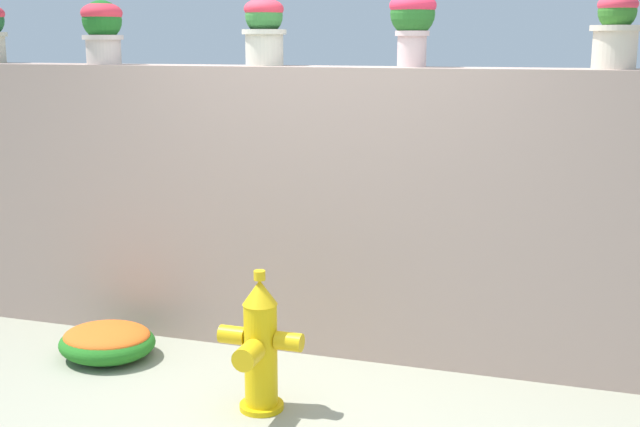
{
  "coord_description": "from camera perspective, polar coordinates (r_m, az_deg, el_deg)",
  "views": [
    {
      "loc": [
        1.4,
        -3.59,
        1.94
      ],
      "look_at": [
        -0.04,
        0.93,
        0.93
      ],
      "focal_mm": 45.16,
      "sensor_mm": 36.0,
      "label": 1
    }
  ],
  "objects": [
    {
      "name": "ground_plane",
      "position": [
        4.31,
        -3.4,
        -14.69
      ],
      "size": [
        24.0,
        24.0,
        0.0
      ],
      "primitive_type": "plane",
      "color": "gray"
    },
    {
      "name": "fire_hydrant",
      "position": [
        4.33,
        -4.29,
        -9.46
      ],
      "size": [
        0.46,
        0.37,
        0.77
      ],
      "color": "#E1B70D",
      "rests_on": "ground"
    },
    {
      "name": "potted_plant_4",
      "position": [
        4.73,
        20.25,
        12.26
      ],
      "size": [
        0.28,
        0.28,
        0.41
      ],
      "color": "beige",
      "rests_on": "stone_wall"
    },
    {
      "name": "potted_plant_3",
      "position": [
        4.85,
        6.58,
        13.61
      ],
      "size": [
        0.27,
        0.27,
        0.44
      ],
      "color": "beige",
      "rests_on": "stone_wall"
    },
    {
      "name": "potted_plant_2",
      "position": [
        5.1,
        -3.98,
        13.09
      ],
      "size": [
        0.28,
        0.28,
        0.42
      ],
      "color": "beige",
      "rests_on": "stone_wall"
    },
    {
      "name": "potted_plant_1",
      "position": [
        5.56,
        -15.17,
        12.66
      ],
      "size": [
        0.27,
        0.27,
        0.41
      ],
      "color": "beige",
      "rests_on": "stone_wall"
    },
    {
      "name": "stone_wall",
      "position": [
        5.03,
        1.09,
        0.11
      ],
      "size": [
        5.79,
        0.34,
        1.79
      ],
      "primitive_type": "cube",
      "color": "tan",
      "rests_on": "ground"
    },
    {
      "name": "flower_bush_left",
      "position": [
        5.25,
        -14.85,
        -8.71
      ],
      "size": [
        0.61,
        0.55,
        0.22
      ],
      "color": "#24721F",
      "rests_on": "ground"
    }
  ]
}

